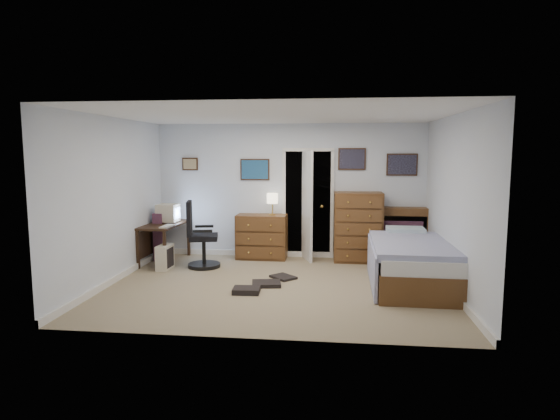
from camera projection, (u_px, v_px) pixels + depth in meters
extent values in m
cube|color=tan|center=(277.00, 286.00, 6.95)|extent=(5.00, 4.00, 0.02)
cube|color=#321D10|center=(164.00, 225.00, 8.41)|extent=(0.62, 1.24, 0.04)
cube|color=#321D10|center=(138.00, 250.00, 7.93)|extent=(0.05, 0.05, 0.66)
cube|color=#321D10|center=(165.00, 251.00, 7.85)|extent=(0.05, 0.05, 0.66)
cube|color=#321D10|center=(165.00, 238.00, 9.04)|extent=(0.05, 0.05, 0.66)
cube|color=#321D10|center=(189.00, 238.00, 8.97)|extent=(0.05, 0.05, 0.66)
cube|color=#321D10|center=(151.00, 241.00, 8.49)|extent=(0.08, 1.12, 0.47)
cube|color=beige|center=(168.00, 213.00, 8.53)|extent=(0.37, 0.35, 0.32)
cube|color=#8CB2F2|center=(177.00, 213.00, 8.50)|extent=(0.02, 0.26, 0.20)
cube|color=beige|center=(168.00, 222.00, 8.55)|extent=(0.24, 0.24, 0.02)
cube|color=beige|center=(167.00, 226.00, 8.04)|extent=(0.16, 0.38, 0.02)
cube|color=beige|center=(165.00, 257.00, 7.90)|extent=(0.21, 0.40, 0.42)
cube|color=black|center=(170.00, 257.00, 7.88)|extent=(0.02, 0.28, 0.33)
cylinder|color=black|center=(204.00, 265.00, 8.08)|extent=(0.66, 0.66, 0.06)
cylinder|color=black|center=(204.00, 252.00, 8.05)|extent=(0.08, 0.08, 0.43)
cube|color=black|center=(204.00, 237.00, 8.02)|extent=(0.56, 0.56, 0.09)
cube|color=black|center=(189.00, 218.00, 7.95)|extent=(0.15, 0.43, 0.59)
cube|color=black|center=(203.00, 231.00, 7.75)|extent=(0.32, 0.12, 0.04)
cube|color=black|center=(204.00, 226.00, 8.25)|extent=(0.32, 0.12, 0.04)
cube|color=maroon|center=(159.00, 237.00, 8.50)|extent=(0.18, 0.18, 0.88)
cube|color=brown|center=(262.00, 237.00, 8.70)|extent=(0.93, 0.47, 0.82)
cylinder|color=gold|center=(272.00, 214.00, 8.63)|extent=(0.12, 0.12, 0.02)
cylinder|color=gold|center=(272.00, 208.00, 8.61)|extent=(0.02, 0.02, 0.25)
cylinder|color=beige|center=(272.00, 198.00, 8.59)|extent=(0.21, 0.21, 0.18)
cube|color=black|center=(309.00, 203.00, 9.06)|extent=(0.90, 0.60, 2.00)
cube|color=white|center=(284.00, 204.00, 8.78)|extent=(0.06, 0.05, 2.00)
cube|color=white|center=(332.00, 205.00, 8.68)|extent=(0.06, 0.05, 2.00)
cube|color=white|center=(308.00, 150.00, 8.60)|extent=(0.96, 0.05, 0.06)
cube|color=white|center=(305.00, 205.00, 8.63)|extent=(0.31, 0.77, 2.00)
sphere|color=gold|center=(322.00, 206.00, 8.44)|extent=(0.06, 0.06, 0.06)
cube|color=brown|center=(358.00, 227.00, 8.46)|extent=(0.87, 0.52, 1.26)
cube|color=brown|center=(397.00, 234.00, 8.52)|extent=(1.10, 0.30, 0.98)
cube|color=black|center=(398.00, 225.00, 8.41)|extent=(1.01, 0.14, 0.33)
cube|color=maroon|center=(398.00, 227.00, 8.42)|extent=(0.88, 0.16, 0.24)
cube|color=brown|center=(411.00, 271.00, 7.02)|extent=(1.17, 2.25, 0.39)
cube|color=white|center=(412.00, 252.00, 6.98)|extent=(1.12, 2.21, 0.20)
cube|color=#55599E|center=(413.00, 246.00, 6.86)|extent=(1.23, 1.92, 0.11)
cube|color=#55599E|center=(372.00, 264.00, 6.98)|extent=(0.09, 1.89, 0.60)
cube|color=#79A8C1|center=(405.00, 232.00, 7.78)|extent=(0.62, 0.44, 0.14)
cube|color=#331E11|center=(190.00, 164.00, 8.90)|extent=(0.30, 0.03, 0.24)
cube|color=olive|center=(190.00, 164.00, 8.88)|extent=(0.25, 0.01, 0.19)
cube|color=#331E11|center=(255.00, 170.00, 8.77)|extent=(0.55, 0.03, 0.40)
cube|color=#0D0E5C|center=(255.00, 170.00, 8.75)|extent=(0.50, 0.01, 0.35)
cube|color=#331E11|center=(352.00, 159.00, 8.55)|extent=(0.50, 0.03, 0.40)
cube|color=black|center=(352.00, 159.00, 8.53)|extent=(0.45, 0.01, 0.35)
cube|color=#331E11|center=(402.00, 165.00, 8.46)|extent=(0.55, 0.03, 0.40)
cube|color=black|center=(402.00, 165.00, 8.44)|extent=(0.50, 0.01, 0.35)
cube|color=black|center=(266.00, 284.00, 6.96)|extent=(0.47, 0.39, 0.06)
cube|color=black|center=(246.00, 290.00, 6.59)|extent=(0.39, 0.30, 0.08)
cube|color=black|center=(283.00, 277.00, 7.36)|extent=(0.46, 0.46, 0.04)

